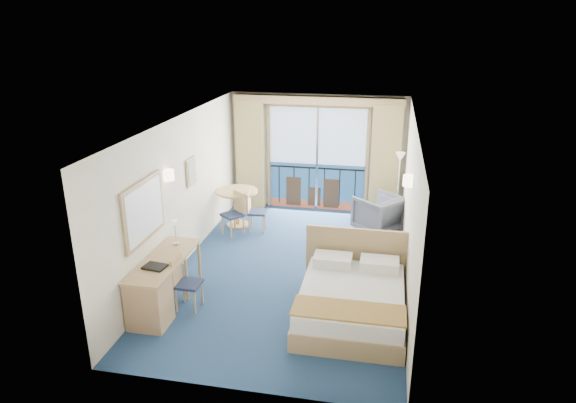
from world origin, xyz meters
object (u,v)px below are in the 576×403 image
(bed, at_px, (352,300))
(desk_chair, at_px, (183,279))
(table_chair_b, at_px, (236,211))
(floor_lamp, at_px, (399,170))
(table_chair_a, at_px, (253,209))
(armchair, at_px, (379,214))
(round_table, at_px, (237,199))
(desk, at_px, (153,294))
(nightstand, at_px, (392,270))

(bed, distance_m, desk_chair, 2.60)
(bed, bearing_deg, table_chair_b, 133.74)
(bed, bearing_deg, floor_lamp, 80.68)
(bed, xyz_separation_m, floor_lamp, (0.66, 4.02, 0.91))
(floor_lamp, xyz_separation_m, table_chair_a, (-2.98, -1.03, -0.72))
(armchair, relative_size, round_table, 0.98)
(armchair, distance_m, round_table, 3.04)
(bed, relative_size, desk_chair, 2.33)
(table_chair_a, bearing_deg, armchair, -86.28)
(desk_chair, xyz_separation_m, table_chair_a, (0.27, 3.21, -0.00))
(bed, xyz_separation_m, table_chair_a, (-2.32, 2.99, 0.19))
(floor_lamp, xyz_separation_m, round_table, (-3.39, -0.82, -0.61))
(desk_chair, bearing_deg, table_chair_b, 1.67)
(table_chair_b, bearing_deg, floor_lamp, 59.21)
(bed, xyz_separation_m, armchair, (0.29, 3.46, 0.10))
(round_table, bearing_deg, table_chair_a, -27.01)
(bed, distance_m, desk, 2.97)
(nightstand, height_order, table_chair_b, table_chair_b)
(bed, relative_size, table_chair_b, 2.23)
(desk, distance_m, table_chair_a, 3.69)
(nightstand, distance_m, table_chair_b, 3.59)
(armchair, height_order, floor_lamp, floor_lamp)
(nightstand, relative_size, round_table, 0.54)
(bed, relative_size, armchair, 2.32)
(armchair, distance_m, floor_lamp, 1.06)
(nightstand, relative_size, desk, 0.29)
(bed, relative_size, table_chair_a, 2.34)
(desk, bearing_deg, armchair, 52.20)
(nightstand, distance_m, desk_chair, 3.50)
(floor_lamp, distance_m, desk, 5.92)
(floor_lamp, xyz_separation_m, desk_chair, (-3.24, -4.24, -0.72))
(nightstand, relative_size, table_chair_b, 0.53)
(desk, bearing_deg, desk_chair, 53.84)
(round_table, bearing_deg, nightstand, -30.69)
(desk, bearing_deg, round_table, 87.52)
(table_chair_b, bearing_deg, table_chair_a, 74.19)
(armchair, relative_size, table_chair_b, 0.96)
(desk_chair, bearing_deg, floor_lamp, -36.86)
(floor_lamp, bearing_deg, desk_chair, -127.44)
(floor_lamp, bearing_deg, bed, -99.32)
(desk, xyz_separation_m, desk_chair, (0.31, 0.43, 0.05))
(armchair, height_order, round_table, round_table)
(desk, xyz_separation_m, table_chair_b, (0.26, 3.41, 0.07))
(nightstand, bearing_deg, bed, -115.81)
(table_chair_a, xyz_separation_m, table_chair_b, (-0.32, -0.23, 0.02))
(desk, height_order, round_table, round_table)
(round_table, xyz_separation_m, table_chair_a, (0.41, -0.21, -0.12))
(table_chair_b, bearing_deg, desk_chair, -50.59)
(armchair, bearing_deg, round_table, -43.89)
(desk_chair, bearing_deg, table_chair_a, -4.15)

